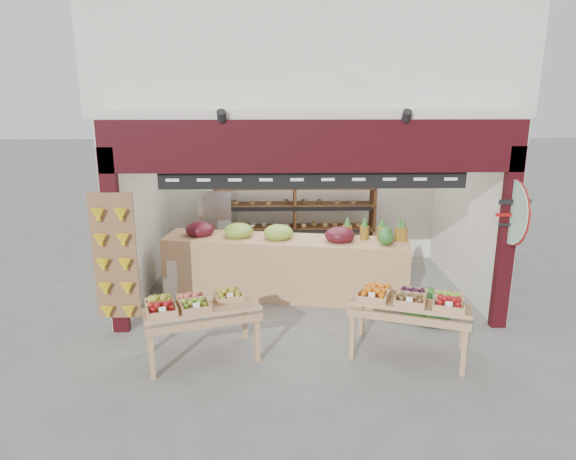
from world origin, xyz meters
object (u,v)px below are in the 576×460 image
at_px(display_table_left, 193,307).
at_px(watermelon_pile, 427,310).
at_px(back_shelving, 295,209).
at_px(display_table_right, 411,301).
at_px(refrigerator, 219,229).
at_px(cardboard_stack, 190,279).
at_px(mid_counter, 284,265).

xyz_separation_m(display_table_left, watermelon_pile, (3.34, 1.02, -0.54)).
relative_size(back_shelving, display_table_right, 1.83).
height_order(refrigerator, watermelon_pile, refrigerator).
xyz_separation_m(cardboard_stack, watermelon_pile, (3.74, -1.20, -0.07)).
xyz_separation_m(refrigerator, display_table_left, (0.02, -3.49, -0.09)).
bearing_deg(refrigerator, cardboard_stack, -99.68).
distance_m(mid_counter, watermelon_pile, 2.40).
bearing_deg(back_shelving, cardboard_stack, -144.69).
relative_size(refrigerator, display_table_right, 0.95).
distance_m(display_table_right, watermelon_pile, 1.26).
bearing_deg(back_shelving, mid_counter, -98.75).
height_order(mid_counter, watermelon_pile, mid_counter).
distance_m(refrigerator, cardboard_stack, 1.43).
bearing_deg(refrigerator, display_table_right, -43.65).
bearing_deg(display_table_left, watermelon_pile, 17.00).
bearing_deg(back_shelving, display_table_left, -112.14).
relative_size(cardboard_stack, display_table_right, 0.62).
bearing_deg(display_table_right, refrigerator, 129.26).
height_order(cardboard_stack, display_table_right, display_table_right).
height_order(refrigerator, display_table_left, refrigerator).
bearing_deg(watermelon_pile, mid_counter, 154.14).
distance_m(refrigerator, display_table_left, 3.49).
bearing_deg(mid_counter, watermelon_pile, -25.86).
relative_size(display_table_left, display_table_right, 0.95).
bearing_deg(cardboard_stack, watermelon_pile, -17.84).
distance_m(cardboard_stack, display_table_right, 3.92).
height_order(back_shelving, display_table_left, back_shelving).
bearing_deg(display_table_left, cardboard_stack, 100.24).
xyz_separation_m(back_shelving, display_table_right, (1.37, -3.49, -0.42)).
relative_size(back_shelving, mid_counter, 0.75).
bearing_deg(cardboard_stack, back_shelving, 35.31).
distance_m(back_shelving, cardboard_stack, 2.43).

